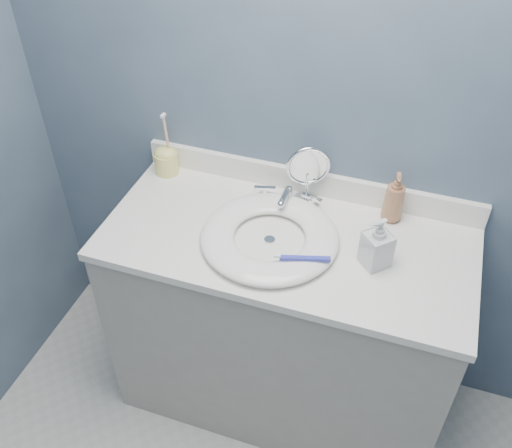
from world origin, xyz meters
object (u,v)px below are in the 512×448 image
at_px(makeup_mirror, 308,172).
at_px(toothbrush_holder, 166,159).
at_px(soap_bottle_amber, 395,197).
at_px(soap_bottle_clear, 378,243).

relative_size(makeup_mirror, toothbrush_holder, 0.89).
relative_size(makeup_mirror, soap_bottle_amber, 1.22).
height_order(makeup_mirror, toothbrush_holder, toothbrush_holder).
xyz_separation_m(makeup_mirror, toothbrush_holder, (-0.54, -0.00, -0.06)).
height_order(soap_bottle_amber, toothbrush_holder, toothbrush_holder).
bearing_deg(makeup_mirror, soap_bottle_amber, -23.57).
bearing_deg(soap_bottle_clear, makeup_mirror, -173.87).
bearing_deg(makeup_mirror, soap_bottle_clear, -62.85).
bearing_deg(makeup_mirror, toothbrush_holder, 156.83).
xyz_separation_m(soap_bottle_amber, soap_bottle_clear, (-0.02, -0.23, -0.00)).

